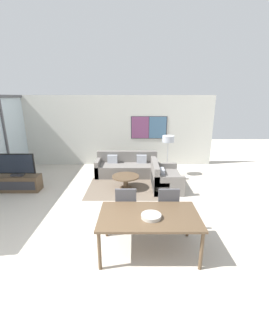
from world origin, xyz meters
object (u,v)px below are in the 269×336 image
dining_chair_centre (168,207)px  sofa_side (164,179)px  coffee_table (126,179)px  dining_table (149,218)px  dining_chair_left (126,207)px  fruit_bowl (152,216)px  sofa_main (127,168)px  floor_lamp (168,141)px  television (16,165)px  tv_console (19,183)px

dining_chair_centre → sofa_side: bearing=84.7°
coffee_table → dining_table: 3.06m
dining_chair_left → fruit_bowl: size_ratio=2.84×
sofa_main → floor_lamp: (1.44, -0.12, 0.99)m
television → sofa_side: bearing=3.2°
floor_lamp → coffee_table: bearing=-141.2°
tv_console → sofa_side: (4.42, 0.25, 0.04)m
dining_chair_centre → floor_lamp: 3.55m
television → dining_chair_centre: television is taller
sofa_side → dining_table: (-0.65, -3.07, 0.41)m
sofa_main → sofa_side: bearing=-45.4°
coffee_table → fruit_bowl: 3.18m
coffee_table → dining_chair_centre: dining_chair_centre is taller
sofa_main → floor_lamp: size_ratio=1.52×
sofa_main → sofa_side: 1.69m
tv_console → dining_table: size_ratio=0.71×
sofa_side → dining_chair_centre: 2.39m
dining_chair_left → dining_chair_centre: (0.87, -0.01, 0.00)m
television → sofa_main: (3.23, 1.45, -0.54)m
dining_table → floor_lamp: (0.91, 4.15, 0.59)m
sofa_main → dining_table: 4.32m
television → sofa_side: television is taller
tv_console → television: television is taller
tv_console → dining_chair_centre: dining_chair_centre is taller
television → sofa_main: bearing=24.2°
dining_chair_centre → floor_lamp: size_ratio=0.68×
fruit_bowl → tv_console: bearing=142.4°
dining_table → floor_lamp: 4.29m
sofa_main → dining_chair_left: (0.10, -3.56, 0.27)m
tv_console → dining_chair_left: 3.95m
tv_console → fruit_bowl: bearing=-37.6°
sofa_main → dining_chair_left: size_ratio=2.24×
dining_table → dining_chair_left: (-0.43, 0.71, -0.14)m
coffee_table → dining_chair_centre: bearing=-67.1°
television → dining_table: 4.70m
dining_table → dining_chair_centre: dining_chair_centre is taller
television → dining_table: television is taller
coffee_table → floor_lamp: 2.08m
sofa_side → dining_chair_left: size_ratio=1.48×
television → fruit_bowl: television is taller
floor_lamp → dining_chair_centre: bearing=-97.8°
tv_console → floor_lamp: 4.96m
television → dining_table: bearing=-36.9°
dining_table → fruit_bowl: bearing=-73.6°
tv_console → floor_lamp: bearing=15.9°
television → dining_table: size_ratio=0.62×
television → dining_chair_centre: (4.19, -2.11, -0.27)m
television → fruit_bowl: size_ratio=3.16×
sofa_main → fruit_bowl: bearing=-82.7°
tv_console → sofa_main: bearing=24.2°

